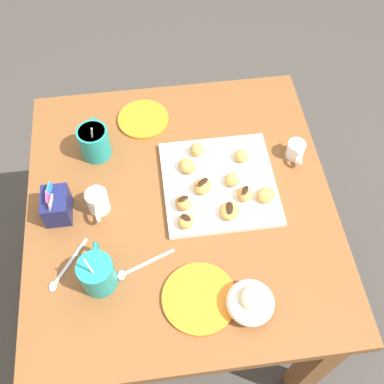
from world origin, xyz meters
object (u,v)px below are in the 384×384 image
object	(u,v)px
pastry_plate_square	(219,183)
cream_pitcher_white	(98,201)
coffee_mug_teal_left	(97,273)
ice_cream_bowl	(250,302)
beignet_7	(245,194)
beignet_2	(241,156)
coffee_mug_teal_right	(94,141)
beignet_5	(197,150)
beignet_1	(229,211)
beignet_6	(203,186)
chocolate_sauce_pitcher	(296,149)
beignet_8	(187,166)
dining_table	(181,227)
saucer_orange_left	(200,298)
beignet_0	(266,195)
beignet_4	(232,180)
beignet_9	(186,221)
beignet_3	(183,203)
sugar_caddy	(56,206)
saucer_orange_right	(143,119)

from	to	relation	value
pastry_plate_square	cream_pitcher_white	bearing A→B (deg)	96.11
coffee_mug_teal_left	ice_cream_bowl	distance (m)	0.38
beignet_7	beignet_2	bearing A→B (deg)	-6.87
coffee_mug_teal_right	beignet_5	distance (m)	0.30
beignet_1	beignet_6	world-z (taller)	beignet_6
beignet_1	chocolate_sauce_pitcher	bearing A→B (deg)	-51.70
ice_cream_bowl	chocolate_sauce_pitcher	size ratio (longest dim) A/B	1.27
coffee_mug_teal_left	beignet_8	distance (m)	0.40
pastry_plate_square	chocolate_sauce_pitcher	world-z (taller)	chocolate_sauce_pitcher
dining_table	cream_pitcher_white	world-z (taller)	cream_pitcher_white
saucer_orange_left	beignet_7	bearing A→B (deg)	-31.15
beignet_0	beignet_2	bearing A→B (deg)	16.57
dining_table	coffee_mug_teal_left	xyz separation A→B (m)	(-0.20, 0.23, 0.19)
beignet_0	beignet_4	xyz separation A→B (m)	(0.06, 0.08, -0.00)
ice_cream_bowl	beignet_9	bearing A→B (deg)	27.54
chocolate_sauce_pitcher	beignet_6	size ratio (longest dim) A/B	1.76
ice_cream_bowl	chocolate_sauce_pitcher	xyz separation A→B (m)	(0.44, -0.22, -0.01)
beignet_1	saucer_orange_left	bearing A→B (deg)	153.26
beignet_2	beignet_6	xyz separation A→B (m)	(-0.09, 0.13, 0.00)
dining_table	chocolate_sauce_pitcher	bearing A→B (deg)	-71.44
coffee_mug_teal_right	beignet_9	xyz separation A→B (m)	(-0.29, -0.23, -0.02)
chocolate_sauce_pitcher	dining_table	bearing A→B (deg)	108.56
chocolate_sauce_pitcher	beignet_2	distance (m)	0.16
ice_cream_bowl	beignet_5	xyz separation A→B (m)	(0.47, 0.06, -0.00)
pastry_plate_square	beignet_1	bearing A→B (deg)	-175.06
beignet_0	ice_cream_bowl	bearing A→B (deg)	160.76
beignet_1	beignet_2	size ratio (longest dim) A/B	1.32
dining_table	beignet_3	size ratio (longest dim) A/B	19.91
beignet_8	chocolate_sauce_pitcher	bearing A→B (deg)	-86.43
coffee_mug_teal_right	beignet_7	distance (m)	0.46
chocolate_sauce_pitcher	beignet_5	world-z (taller)	chocolate_sauce_pitcher
beignet_6	ice_cream_bowl	bearing A→B (deg)	-169.14
sugar_caddy	saucer_orange_left	bearing A→B (deg)	-129.99
coffee_mug_teal_left	sugar_caddy	bearing A→B (deg)	26.48
coffee_mug_teal_left	saucer_orange_right	world-z (taller)	coffee_mug_teal_left
coffee_mug_teal_left	beignet_9	bearing A→B (deg)	-61.84
cream_pitcher_white	beignet_4	xyz separation A→B (m)	(0.03, -0.37, -0.01)
coffee_mug_teal_right	coffee_mug_teal_left	bearing A→B (deg)	180.00
beignet_0	beignet_8	distance (m)	0.24
beignet_1	beignet_3	distance (m)	0.13
beignet_9	beignet_8	bearing A→B (deg)	-8.19
beignet_3	beignet_5	size ratio (longest dim) A/B	1.11
dining_table	beignet_7	size ratio (longest dim) A/B	19.87
coffee_mug_teal_left	beignet_5	xyz separation A→B (m)	(0.36, -0.29, -0.02)
saucer_orange_left	beignet_3	world-z (taller)	beignet_3
beignet_4	beignet_6	xyz separation A→B (m)	(-0.01, 0.08, 0.00)
pastry_plate_square	chocolate_sauce_pitcher	distance (m)	0.25
chocolate_sauce_pitcher	ice_cream_bowl	bearing A→B (deg)	152.94
coffee_mug_teal_left	beignet_0	distance (m)	0.50
coffee_mug_teal_right	beignet_3	world-z (taller)	coffee_mug_teal_right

